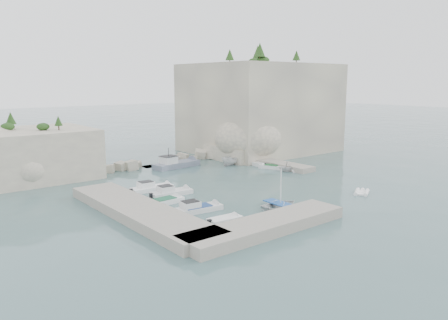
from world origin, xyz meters
TOP-DOWN VIEW (x-y plane):
  - ground at (0.00, 0.00)m, footprint 400.00×400.00m
  - cliff_east at (23.00, 23.00)m, footprint 26.00×22.00m
  - cliff_terrace at (13.00, 18.00)m, footprint 8.00×10.00m
  - outcrop_west at (-20.00, 25.00)m, footprint 16.00×14.00m
  - quay_west at (-17.00, -1.00)m, footprint 5.00×24.00m
  - quay_south at (-10.00, -12.50)m, footprint 18.00×4.00m
  - ledge_east at (13.50, 10.00)m, footprint 3.00×16.00m
  - breakwater at (-1.00, 22.00)m, footprint 28.00×3.00m
  - motorboat_a at (-10.52, 7.70)m, footprint 6.08×2.05m
  - motorboat_b at (-9.81, 4.21)m, footprint 5.84×2.23m
  - motorboat_c at (-12.35, 1.50)m, footprint 4.82×1.99m
  - motorboat_d at (-11.35, -3.41)m, footprint 6.27×2.46m
  - motorboat_e at (-11.38, -8.15)m, footprint 3.90×1.84m
  - rowboat at (-3.38, -8.06)m, footprint 4.67×3.40m
  - inflatable_dinghy at (8.96, -10.15)m, footprint 3.33×2.71m
  - tender_east_a at (11.95, 4.90)m, footprint 3.94×3.61m
  - tender_east_b at (11.46, 8.04)m, footprint 2.97×4.55m
  - tender_east_c at (11.63, 12.03)m, footprint 1.84×5.10m
  - tender_east_d at (8.65, 14.50)m, footprint 5.26×2.90m
  - work_boat at (0.30, 18.58)m, footprint 9.03×3.53m
  - rowboat_mast at (-3.38, -8.06)m, footprint 0.10×0.10m
  - vegetation at (17.83, 24.40)m, footprint 53.48×13.88m

SIDE VIEW (x-z plane):
  - ground at x=0.00m, z-range 0.00..0.00m
  - motorboat_a at x=-10.52m, z-range -0.70..0.70m
  - motorboat_b at x=-9.81m, z-range -0.70..0.70m
  - motorboat_c at x=-12.35m, z-range -0.35..0.35m
  - motorboat_d at x=-11.35m, z-range -0.70..0.70m
  - motorboat_e at x=-11.38m, z-range -0.35..0.35m
  - rowboat at x=-3.38m, z-range -0.47..0.47m
  - inflatable_dinghy at x=8.96m, z-range -0.22..0.22m
  - tender_east_a at x=11.95m, z-range -0.88..0.88m
  - tender_east_b at x=11.46m, z-range -0.35..0.35m
  - tender_east_c at x=11.63m, z-range -0.35..0.35m
  - tender_east_d at x=8.65m, z-range -0.96..0.96m
  - work_boat at x=0.30m, z-range -1.10..1.10m
  - ledge_east at x=13.50m, z-range 0.00..0.80m
  - quay_west at x=-17.00m, z-range 0.00..1.10m
  - quay_south at x=-10.00m, z-range 0.00..1.10m
  - breakwater at x=-1.00m, z-range 0.00..1.40m
  - cliff_terrace at x=13.00m, z-range 0.00..2.50m
  - rowboat_mast at x=-3.38m, z-range 0.47..4.67m
  - outcrop_west at x=-20.00m, z-range 0.00..7.00m
  - cliff_east at x=23.00m, z-range 0.00..17.00m
  - vegetation at x=17.83m, z-range 11.23..24.63m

